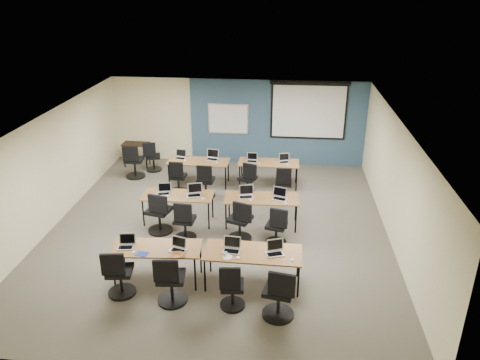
# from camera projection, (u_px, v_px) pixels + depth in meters

# --- Properties ---
(floor) EXTENTS (8.00, 9.00, 0.02)m
(floor) POSITION_uv_depth(u_px,v_px,m) (219.00, 228.00, 11.27)
(floor) COLOR #6B6354
(floor) RESTS_ON ground
(ceiling) EXTENTS (8.00, 9.00, 0.02)m
(ceiling) POSITION_uv_depth(u_px,v_px,m) (216.00, 120.00, 10.19)
(ceiling) COLOR white
(ceiling) RESTS_ON ground
(wall_back) EXTENTS (8.00, 0.04, 2.70)m
(wall_back) POSITION_uv_depth(u_px,v_px,m) (238.00, 122.00, 14.83)
(wall_back) COLOR beige
(wall_back) RESTS_ON ground
(wall_front) EXTENTS (8.00, 0.04, 2.70)m
(wall_front) POSITION_uv_depth(u_px,v_px,m) (172.00, 301.00, 6.62)
(wall_front) COLOR beige
(wall_front) RESTS_ON ground
(wall_left) EXTENTS (0.04, 9.00, 2.70)m
(wall_left) POSITION_uv_depth(u_px,v_px,m) (51.00, 170.00, 11.09)
(wall_left) COLOR beige
(wall_left) RESTS_ON ground
(wall_right) EXTENTS (0.04, 9.00, 2.70)m
(wall_right) POSITION_uv_depth(u_px,v_px,m) (396.00, 184.00, 10.36)
(wall_right) COLOR beige
(wall_right) RESTS_ON ground
(blue_accent_panel) EXTENTS (5.50, 0.04, 2.70)m
(blue_accent_panel) POSITION_uv_depth(u_px,v_px,m) (277.00, 123.00, 14.69)
(blue_accent_panel) COLOR #3D5977
(blue_accent_panel) RESTS_ON wall_back
(whiteboard) EXTENTS (1.28, 0.03, 0.98)m
(whiteboard) POSITION_uv_depth(u_px,v_px,m) (228.00, 119.00, 14.75)
(whiteboard) COLOR silver
(whiteboard) RESTS_ON wall_back
(projector_screen) EXTENTS (2.40, 0.10, 1.82)m
(projector_screen) POSITION_uv_depth(u_px,v_px,m) (309.00, 108.00, 14.33)
(projector_screen) COLOR black
(projector_screen) RESTS_ON wall_back
(training_table_front_left) EXTENTS (1.73, 0.72, 0.73)m
(training_table_front_left) POSITION_uv_depth(u_px,v_px,m) (157.00, 249.00, 9.12)
(training_table_front_left) COLOR brown
(training_table_front_left) RESTS_ON floor
(training_table_front_right) EXTENTS (1.89, 0.79, 0.73)m
(training_table_front_right) POSITION_uv_depth(u_px,v_px,m) (253.00, 254.00, 8.97)
(training_table_front_right) COLOR olive
(training_table_front_right) RESTS_ON floor
(training_table_mid_left) EXTENTS (1.72, 0.72, 0.73)m
(training_table_mid_left) POSITION_uv_depth(u_px,v_px,m) (178.00, 197.00, 11.32)
(training_table_mid_left) COLOR olive
(training_table_mid_left) RESTS_ON floor
(training_table_mid_right) EXTENTS (1.78, 0.74, 0.73)m
(training_table_mid_right) POSITION_uv_depth(u_px,v_px,m) (262.00, 199.00, 11.18)
(training_table_mid_right) COLOR brown
(training_table_mid_right) RESTS_ON floor
(training_table_back_left) EXTENTS (1.75, 0.73, 0.73)m
(training_table_back_left) POSITION_uv_depth(u_px,v_px,m) (199.00, 162.00, 13.41)
(training_table_back_left) COLOR brown
(training_table_back_left) RESTS_ON floor
(training_table_back_right) EXTENTS (1.72, 0.72, 0.73)m
(training_table_back_right) POSITION_uv_depth(u_px,v_px,m) (269.00, 164.00, 13.30)
(training_table_back_right) COLOR brown
(training_table_back_right) RESTS_ON floor
(laptop_0) EXTENTS (0.31, 0.27, 0.24)m
(laptop_0) POSITION_uv_depth(u_px,v_px,m) (126.00, 244.00, 9.11)
(laptop_0) COLOR #B4B3C2
(laptop_0) RESTS_ON training_table_front_left
(mouse_0) EXTENTS (0.08, 0.11, 0.03)m
(mouse_0) POSITION_uv_depth(u_px,v_px,m) (134.00, 252.00, 8.92)
(mouse_0) COLOR white
(mouse_0) RESTS_ON training_table_front_left
(task_chair_0) EXTENTS (0.53, 0.53, 1.01)m
(task_chair_0) POSITION_uv_depth(u_px,v_px,m) (119.00, 277.00, 8.75)
(task_chair_0) COLOR black
(task_chair_0) RESTS_ON floor
(laptop_1) EXTENTS (0.31, 0.26, 0.23)m
(laptop_1) POSITION_uv_depth(u_px,v_px,m) (178.00, 247.00, 9.00)
(laptop_1) COLOR #A1A2AC
(laptop_1) RESTS_ON training_table_front_left
(mouse_1) EXTENTS (0.06, 0.09, 0.03)m
(mouse_1) POSITION_uv_depth(u_px,v_px,m) (179.00, 253.00, 8.90)
(mouse_1) COLOR white
(mouse_1) RESTS_ON training_table_front_left
(task_chair_1) EXTENTS (0.56, 0.56, 1.04)m
(task_chair_1) POSITION_uv_depth(u_px,v_px,m) (170.00, 284.00, 8.53)
(task_chair_1) COLOR black
(task_chair_1) RESTS_ON floor
(laptop_2) EXTENTS (0.33, 0.28, 0.25)m
(laptop_2) POSITION_uv_depth(u_px,v_px,m) (232.00, 247.00, 8.99)
(laptop_2) COLOR #ABABB3
(laptop_2) RESTS_ON training_table_front_right
(mouse_2) EXTENTS (0.08, 0.11, 0.04)m
(mouse_2) POSITION_uv_depth(u_px,v_px,m) (238.00, 258.00, 8.75)
(mouse_2) COLOR white
(mouse_2) RESTS_ON training_table_front_right
(task_chair_2) EXTENTS (0.47, 0.47, 0.95)m
(task_chair_2) POSITION_uv_depth(u_px,v_px,m) (232.00, 290.00, 8.42)
(task_chair_2) COLOR black
(task_chair_2) RESTS_ON floor
(laptop_3) EXTENTS (0.33, 0.28, 0.25)m
(laptop_3) POSITION_uv_depth(u_px,v_px,m) (275.00, 250.00, 8.90)
(laptop_3) COLOR #B0B0BD
(laptop_3) RESTS_ON training_table_front_right
(mouse_3) EXTENTS (0.08, 0.11, 0.03)m
(mouse_3) POSITION_uv_depth(u_px,v_px,m) (292.00, 260.00, 8.69)
(mouse_3) COLOR white
(mouse_3) RESTS_ON training_table_front_right
(task_chair_3) EXTENTS (0.58, 0.58, 1.05)m
(task_chair_3) POSITION_uv_depth(u_px,v_px,m) (279.00, 297.00, 8.16)
(task_chair_3) COLOR black
(task_chair_3) RESTS_ON floor
(laptop_4) EXTENTS (0.32, 0.27, 0.24)m
(laptop_4) POSITION_uv_depth(u_px,v_px,m) (164.00, 191.00, 11.35)
(laptop_4) COLOR #ADAEB8
(laptop_4) RESTS_ON training_table_mid_left
(mouse_4) EXTENTS (0.07, 0.10, 0.03)m
(mouse_4) POSITION_uv_depth(u_px,v_px,m) (167.00, 196.00, 11.23)
(mouse_4) COLOR white
(mouse_4) RESTS_ON training_table_mid_left
(task_chair_4) EXTENTS (0.58, 0.58, 1.05)m
(task_chair_4) POSITION_uv_depth(u_px,v_px,m) (159.00, 216.00, 10.93)
(task_chair_4) COLOR black
(task_chair_4) RESTS_ON floor
(laptop_5) EXTENTS (0.35, 0.30, 0.27)m
(laptop_5) POSITION_uv_depth(u_px,v_px,m) (194.00, 192.00, 11.27)
(laptop_5) COLOR #B1B1B2
(laptop_5) RESTS_ON training_table_mid_left
(mouse_5) EXTENTS (0.07, 0.10, 0.03)m
(mouse_5) POSITION_uv_depth(u_px,v_px,m) (203.00, 198.00, 11.09)
(mouse_5) COLOR white
(mouse_5) RESTS_ON training_table_mid_left
(task_chair_5) EXTENTS (0.51, 0.51, 0.99)m
(task_chair_5) POSITION_uv_depth(u_px,v_px,m) (185.00, 224.00, 10.64)
(task_chair_5) COLOR black
(task_chair_5) RESTS_ON floor
(laptop_6) EXTENTS (0.35, 0.30, 0.26)m
(laptop_6) POSITION_uv_depth(u_px,v_px,m) (246.00, 194.00, 11.19)
(laptop_6) COLOR silver
(laptop_6) RESTS_ON training_table_mid_right
(mouse_6) EXTENTS (0.07, 0.11, 0.04)m
(mouse_6) POSITION_uv_depth(u_px,v_px,m) (251.00, 200.00, 11.01)
(mouse_6) COLOR white
(mouse_6) RESTS_ON training_table_mid_right
(task_chair_6) EXTENTS (0.57, 0.55, 1.03)m
(task_chair_6) POSITION_uv_depth(u_px,v_px,m) (240.00, 224.00, 10.60)
(task_chair_6) COLOR black
(task_chair_6) RESTS_ON floor
(laptop_7) EXTENTS (0.33, 0.28, 0.25)m
(laptop_7) POSITION_uv_depth(u_px,v_px,m) (280.00, 196.00, 11.09)
(laptop_7) COLOR #A6A6AA
(laptop_7) RESTS_ON training_table_mid_right
(mouse_7) EXTENTS (0.08, 0.11, 0.04)m
(mouse_7) POSITION_uv_depth(u_px,v_px,m) (286.00, 203.00, 10.87)
(mouse_7) COLOR white
(mouse_7) RESTS_ON training_table_mid_right
(task_chair_7) EXTENTS (0.49, 0.49, 0.97)m
(task_chair_7) POSITION_uv_depth(u_px,v_px,m) (277.00, 229.00, 10.43)
(task_chair_7) COLOR black
(task_chair_7) RESTS_ON floor
(laptop_8) EXTENTS (0.32, 0.28, 0.25)m
(laptop_8) POSITION_uv_depth(u_px,v_px,m) (180.00, 156.00, 13.57)
(laptop_8) COLOR #B2B3BB
(laptop_8) RESTS_ON training_table_back_left
(mouse_8) EXTENTS (0.09, 0.11, 0.04)m
(mouse_8) POSITION_uv_depth(u_px,v_px,m) (185.00, 160.00, 13.40)
(mouse_8) COLOR white
(mouse_8) RESTS_ON training_table_back_left
(task_chair_8) EXTENTS (0.48, 0.48, 0.96)m
(task_chair_8) POSITION_uv_depth(u_px,v_px,m) (178.00, 179.00, 13.01)
(task_chair_8) COLOR black
(task_chair_8) RESTS_ON floor
(laptop_9) EXTENTS (0.36, 0.30, 0.27)m
(laptop_9) POSITION_uv_depth(u_px,v_px,m) (212.00, 157.00, 13.50)
(laptop_9) COLOR #A5A4AF
(laptop_9) RESTS_ON training_table_back_left
(mouse_9) EXTENTS (0.08, 0.11, 0.03)m
(mouse_9) POSITION_uv_depth(u_px,v_px,m) (217.00, 162.00, 13.25)
(mouse_9) COLOR white
(mouse_9) RESTS_ON training_table_back_left
(task_chair_9) EXTENTS (0.51, 0.51, 0.99)m
(task_chair_9) POSITION_uv_depth(u_px,v_px,m) (205.00, 184.00, 12.71)
(task_chair_9) COLOR black
(task_chair_9) RESTS_ON floor
(laptop_10) EXTENTS (0.30, 0.26, 0.23)m
(laptop_10) POSITION_uv_depth(u_px,v_px,m) (252.00, 159.00, 13.34)
(laptop_10) COLOR silver
(laptop_10) RESTS_ON training_table_back_right
(mouse_10) EXTENTS (0.07, 0.10, 0.03)m
(mouse_10) POSITION_uv_depth(u_px,v_px,m) (259.00, 163.00, 13.18)
(mouse_10) COLOR white
(mouse_10) RESTS_ON training_table_back_right
(task_chair_10) EXTENTS (0.51, 0.49, 0.97)m
(task_chair_10) POSITION_uv_depth(u_px,v_px,m) (248.00, 181.00, 12.87)
(task_chair_10) COLOR black
(task_chair_10) RESTS_ON floor
(laptop_11) EXTENTS (0.30, 0.26, 0.23)m
(laptop_11) POSITION_uv_depth(u_px,v_px,m) (284.00, 160.00, 13.29)
(laptop_11) COLOR #BDBDC2
(laptop_11) RESTS_ON training_table_back_right
(mouse_11) EXTENTS (0.08, 0.11, 0.03)m
(mouse_11) POSITION_uv_depth(u_px,v_px,m) (287.00, 164.00, 13.12)
(mouse_11) COLOR white
(mouse_11) RESTS_ON training_table_back_right
(task_chair_11) EXTENTS (0.49, 0.49, 0.98)m
(task_chair_11) POSITION_uv_depth(u_px,v_px,m) (283.00, 186.00, 12.57)
(task_chair_11) COLOR black
(task_chair_11) RESTS_ON floor
(blue_mousepad) EXTENTS (0.25, 0.22, 0.01)m
(blue_mousepad) POSITION_uv_depth(u_px,v_px,m) (142.00, 254.00, 8.88)
(blue_mousepad) COLOR navy
(blue_mousepad) RESTS_ON training_table_front_left
(snack_bowl) EXTENTS (0.31, 0.31, 0.06)m
(snack_bowl) POSITION_uv_depth(u_px,v_px,m) (177.00, 255.00, 8.78)
(snack_bowl) COLOR #9B4B24
(snack_bowl) RESTS_ON training_table_front_left
(snack_plate) EXTENTS (0.21, 0.21, 0.01)m
(snack_plate) POSITION_uv_depth(u_px,v_px,m) (227.00, 257.00, 8.77)
(snack_plate) COLOR white
(snack_plate) RESTS_ON training_table_front_right
(coffee_cup) EXTENTS (0.08, 0.08, 0.06)m
(coffee_cup) POSITION_uv_depth(u_px,v_px,m) (225.00, 254.00, 8.79)
(coffee_cup) COLOR silver
(coffee_cup) RESTS_ON snack_plate
(utility_table) EXTENTS (0.83, 0.46, 0.75)m
(utility_table) POSITION_uv_depth(u_px,v_px,m) (136.00, 147.00, 14.78)
(utility_table) COLOR black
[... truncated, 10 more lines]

